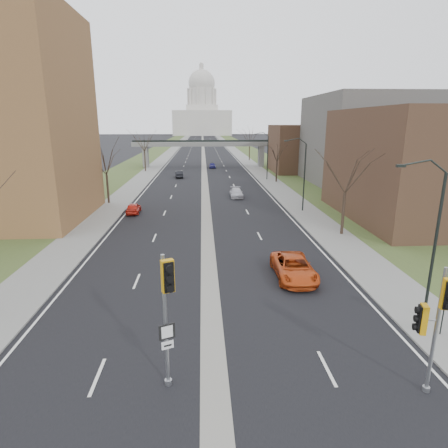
{
  "coord_description": "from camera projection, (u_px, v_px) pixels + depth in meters",
  "views": [
    {
      "loc": [
        -0.37,
        -12.02,
        10.55
      ],
      "look_at": [
        1.0,
        11.73,
        4.07
      ],
      "focal_mm": 30.0,
      "sensor_mm": 36.0,
      "label": 1
    }
  ],
  "objects": [
    {
      "name": "grass_verge_left",
      "position": [
        160.0,
        148.0,
        157.86
      ],
      "size": [
        8.0,
        600.0,
        0.1
      ],
      "primitive_type": "cube",
      "color": "#344720",
      "rests_on": "ground"
    },
    {
      "name": "streetlight_far",
      "position": [
        264.0,
        142.0,
        69.02
      ],
      "size": [
        2.61,
        0.2,
        8.7
      ],
      "color": "black",
      "rests_on": "sidewalk_right"
    },
    {
      "name": "tree_left_b",
      "position": [
        105.0,
        157.0,
        48.62
      ],
      "size": [
        6.75,
        6.75,
        8.81
      ],
      "color": "#382B21",
      "rests_on": "sidewalk_left"
    },
    {
      "name": "sidewalk_right",
      "position": [
        231.0,
        148.0,
        159.51
      ],
      "size": [
        4.0,
        600.0,
        0.12
      ],
      "primitive_type": "cube",
      "color": "gray",
      "rests_on": "ground"
    },
    {
      "name": "car_right_far",
      "position": [
        212.0,
        165.0,
        89.18
      ],
      "size": [
        1.57,
        3.71,
        1.25
      ],
      "primitive_type": "imported",
      "rotation": [
        0.0,
        0.0,
        0.02
      ],
      "color": "navy",
      "rests_on": "ground"
    },
    {
      "name": "tree_right_a",
      "position": [
        347.0,
        166.0,
        34.54
      ],
      "size": [
        7.2,
        7.2,
        9.4
      ],
      "color": "#382B21",
      "rests_on": "sidewalk_right"
    },
    {
      "name": "signal_pole_right",
      "position": [
        435.0,
        315.0,
        14.11
      ],
      "size": [
        0.9,
        1.13,
        5.38
      ],
      "rotation": [
        0.0,
        0.0,
        -0.23
      ],
      "color": "gray",
      "rests_on": "ground"
    },
    {
      "name": "road_surface",
      "position": [
        203.0,
        148.0,
        158.86
      ],
      "size": [
        20.0,
        600.0,
        0.01
      ],
      "primitive_type": "cube",
      "color": "black",
      "rests_on": "ground"
    },
    {
      "name": "tree_right_c",
      "position": [
        250.0,
        135.0,
        104.75
      ],
      "size": [
        7.65,
        7.65,
        9.99
      ],
      "color": "#382B21",
      "rests_on": "sidewalk_right"
    },
    {
      "name": "grass_verge_right",
      "position": [
        245.0,
        148.0,
        159.85
      ],
      "size": [
        8.0,
        600.0,
        0.1
      ],
      "primitive_type": "cube",
      "color": "#344720",
      "rests_on": "ground"
    },
    {
      "name": "pedestrian_bridge",
      "position": [
        204.0,
        147.0,
        90.16
      ],
      "size": [
        34.0,
        3.0,
        6.45
      ],
      "color": "slate",
      "rests_on": "ground"
    },
    {
      "name": "tree_left_c",
      "position": [
        144.0,
        139.0,
        81.16
      ],
      "size": [
        7.65,
        7.65,
        9.99
      ],
      "color": "#382B21",
      "rests_on": "sidewalk_left"
    },
    {
      "name": "commercial_block_far",
      "position": [
        305.0,
        149.0,
        81.7
      ],
      "size": [
        14.0,
        14.0,
        10.0
      ],
      "primitive_type": "cube",
      "color": "#473221",
      "rests_on": "ground"
    },
    {
      "name": "speed_limit_sign",
      "position": [
        446.0,
        300.0,
        18.58
      ],
      "size": [
        0.56,
        0.26,
        2.77
      ],
      "rotation": [
        0.0,
        0.0,
        0.39
      ],
      "color": "black",
      "rests_on": "sidewalk_right"
    },
    {
      "name": "sidewalk_left",
      "position": [
        175.0,
        148.0,
        158.18
      ],
      "size": [
        4.0,
        600.0,
        0.12
      ],
      "primitive_type": "cube",
      "color": "gray",
      "rests_on": "ground"
    },
    {
      "name": "streetlight_mid",
      "position": [
        299.0,
        154.0,
        43.98
      ],
      "size": [
        2.61,
        0.2,
        8.7
      ],
      "color": "black",
      "rests_on": "sidewalk_right"
    },
    {
      "name": "commercial_block_near",
      "position": [
        424.0,
        165.0,
        41.09
      ],
      "size": [
        16.0,
        20.0,
        12.0
      ],
      "primitive_type": "cube",
      "color": "#473221",
      "rests_on": "ground"
    },
    {
      "name": "median_strip",
      "position": [
        203.0,
        148.0,
        158.86
      ],
      "size": [
        1.2,
        600.0,
        0.02
      ],
      "primitive_type": "cube",
      "color": "gray",
      "rests_on": "ground"
    },
    {
      "name": "capitol",
      "position": [
        202.0,
        113.0,
        317.74
      ],
      "size": [
        48.0,
        42.0,
        55.75
      ],
      "color": "silver",
      "rests_on": "ground"
    },
    {
      "name": "car_left_near",
      "position": [
        133.0,
        208.0,
        44.71
      ],
      "size": [
        1.62,
        3.79,
        1.28
      ],
      "primitive_type": "imported",
      "rotation": [
        0.0,
        0.0,
        3.17
      ],
      "color": "red",
      "rests_on": "ground"
    },
    {
      "name": "car_right_mid",
      "position": [
        236.0,
        193.0,
        54.38
      ],
      "size": [
        1.88,
        4.44,
        1.28
      ],
      "primitive_type": "imported",
      "rotation": [
        0.0,
        0.0,
        -0.02
      ],
      "color": "#B6B5BE",
      "rests_on": "ground"
    },
    {
      "name": "car_left_far",
      "position": [
        179.0,
        174.0,
        73.7
      ],
      "size": [
        1.91,
        4.21,
        1.34
      ],
      "primitive_type": "imported",
      "rotation": [
        0.0,
        0.0,
        3.26
      ],
      "color": "black",
      "rests_on": "ground"
    },
    {
      "name": "streetlight_near",
      "position": [
        427.0,
        196.0,
        18.93
      ],
      "size": [
        2.61,
        0.2,
        8.7
      ],
      "color": "black",
      "rests_on": "sidewalk_right"
    },
    {
      "name": "ground",
      "position": [
        216.0,
        406.0,
        14.37
      ],
      "size": [
        700.0,
        700.0,
        0.0
      ],
      "primitive_type": "plane",
      "color": "black",
      "rests_on": "ground"
    },
    {
      "name": "signal_pole_median",
      "position": [
        167.0,
        300.0,
        14.26
      ],
      "size": [
        0.83,
        0.96,
        5.74
      ],
      "rotation": [
        0.0,
        0.0,
        0.4
      ],
      "color": "gray",
      "rests_on": "ground"
    },
    {
      "name": "car_right_near",
      "position": [
        294.0,
        267.0,
        26.07
      ],
      "size": [
        2.6,
        5.58,
        1.55
      ],
      "primitive_type": "imported",
      "rotation": [
        0.0,
        0.0,
        -0.01
      ],
      "color": "#BD4114",
      "rests_on": "ground"
    },
    {
      "name": "tree_right_b",
      "position": [
        277.0,
        150.0,
        66.54
      ],
      "size": [
        6.3,
        6.3,
        8.22
      ],
      "color": "#382B21",
      "rests_on": "sidewalk_right"
    },
    {
      "name": "commercial_block_mid",
      "position": [
        368.0,
        141.0,
        64.04
      ],
      "size": [
        18.0,
        22.0,
        15.0
      ],
      "primitive_type": "cube",
      "color": "#57544F",
      "rests_on": "ground"
    }
  ]
}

